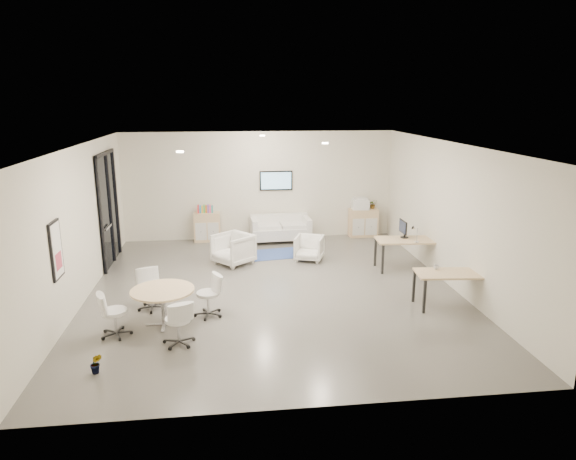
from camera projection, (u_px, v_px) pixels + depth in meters
The scene contains 21 objects.
room_shell at pixel (273, 220), 10.98m from camera, with size 9.60×10.60×4.80m.
glass_door at pixel (108, 206), 12.96m from camera, with size 0.09×1.90×2.85m.
artwork at pixel (56, 250), 8.99m from camera, with size 0.05×0.54×1.04m.
wall_tv at pixel (276, 181), 15.29m from camera, with size 0.98×0.06×0.58m.
ceiling_spots at pixel (260, 143), 11.36m from camera, with size 3.14×4.14×0.03m.
sideboard_left at pixel (207, 227), 15.20m from camera, with size 0.77×0.40×0.86m.
sideboard_right at pixel (363, 223), 15.74m from camera, with size 0.86×0.42×0.86m.
books at pixel (205, 209), 15.06m from camera, with size 0.45×0.14×0.22m.
printer at pixel (360, 204), 15.58m from camera, with size 0.56×0.48×0.36m.
loveseat at pixel (280, 229), 15.26m from camera, with size 1.78×0.97×0.65m.
blue_rug at pixel (274, 254), 14.00m from camera, with size 1.51×1.01×0.01m, color #2D4689.
armchair_left at pixel (233, 248), 13.09m from camera, with size 0.84×0.79×0.87m, color silver.
armchair_right at pixel (309, 247), 13.43m from camera, with size 0.69×0.65×0.71m, color silver.
desk_rear at pixel (406, 242), 12.66m from camera, with size 1.52×0.84×0.76m.
desk_front at pixel (450, 276), 10.37m from camera, with size 1.43×0.82×0.72m.
monitor at pixel (403, 229), 12.72m from camera, with size 0.20×0.50×0.44m.
round_table at pixel (163, 294), 9.48m from camera, with size 1.17×1.17×0.71m.
meeting_chairs at pixel (163, 305), 9.53m from camera, with size 2.38×2.38×0.82m.
plant_cabinet at pixel (373, 205), 15.67m from camera, with size 0.24×0.27×0.21m, color #3F7F3F.
plant_floor at pixel (97, 369), 7.93m from camera, with size 0.18×0.33×0.15m, color #3F7F3F.
cup at pixel (436, 267), 10.53m from camera, with size 0.11×0.09×0.11m, color white.
Camera 1 is at (-0.96, -10.65, 4.13)m, focal length 32.00 mm.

